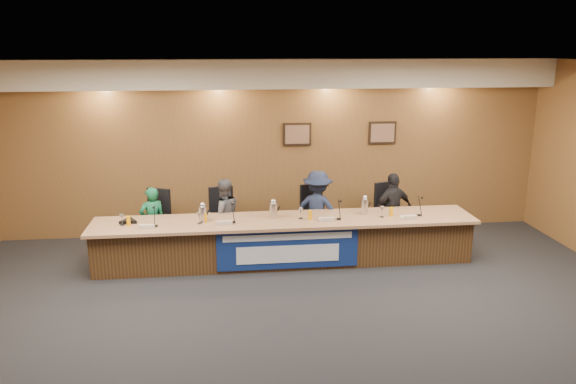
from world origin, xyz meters
name	(u,v)px	position (x,y,z in m)	size (l,w,h in m)	color
floor	(307,335)	(0.00, 0.00, 0.00)	(10.00, 10.00, 0.00)	black
ceiling	(309,68)	(0.00, 0.00, 3.20)	(10.00, 8.00, 0.04)	silver
wall_back	(275,148)	(0.00, 4.00, 1.60)	(10.00, 0.04, 3.20)	brown
soffit	(276,74)	(0.00, 3.75, 2.95)	(10.00, 0.50, 0.50)	beige
dais_body	(285,242)	(0.00, 2.40, 0.35)	(6.00, 0.80, 0.70)	#452C16
dais_top	(285,221)	(0.00, 2.35, 0.72)	(6.10, 0.95, 0.05)	#A47550
banner	(288,249)	(0.00, 1.99, 0.38)	(2.20, 0.02, 0.65)	navy
banner_text_upper	(288,237)	(0.00, 1.97, 0.58)	(2.00, 0.01, 0.10)	silver
banner_text_lower	(288,254)	(0.00, 1.97, 0.30)	(1.60, 0.01, 0.28)	silver
wall_photo_left	(297,134)	(0.40, 3.97, 1.85)	(0.52, 0.04, 0.42)	black
wall_photo_right	(382,133)	(2.00, 3.97, 1.85)	(0.52, 0.04, 0.42)	black
panelist_a	(153,221)	(-2.16, 2.98, 0.59)	(0.43, 0.28, 1.18)	#125F3A
panelist_b	(224,216)	(-0.98, 2.98, 0.64)	(0.62, 0.49, 1.28)	#505056
panelist_c	(317,210)	(0.63, 2.98, 0.69)	(0.89, 0.51, 1.38)	#18203A
panelist_d	(393,210)	(1.96, 2.98, 0.65)	(0.76, 0.32, 1.30)	black
office_chair_a	(154,226)	(-2.16, 3.08, 0.48)	(0.48, 0.48, 0.08)	black
office_chair_b	(224,223)	(-0.98, 3.08, 0.48)	(0.48, 0.48, 0.08)	black
office_chair_c	(316,220)	(0.63, 3.08, 0.48)	(0.48, 0.48, 0.08)	black
office_chair_d	(391,217)	(1.96, 3.08, 0.48)	(0.48, 0.48, 0.08)	black
nameplate_a	(147,226)	(-2.13, 2.09, 0.80)	(0.24, 0.06, 0.09)	white
microphone_a	(156,226)	(-2.01, 2.21, 0.76)	(0.07, 0.07, 0.02)	black
juice_glass_a	(128,221)	(-2.43, 2.30, 0.82)	(0.06, 0.06, 0.15)	#FC9F02
water_glass_a	(122,220)	(-2.53, 2.32, 0.84)	(0.08, 0.08, 0.18)	silver
nameplate_b	(225,223)	(-0.96, 2.13, 0.80)	(0.24, 0.06, 0.09)	white
microphone_b	(233,222)	(-0.83, 2.27, 0.76)	(0.07, 0.07, 0.02)	black
juice_glass_b	(205,218)	(-1.27, 2.33, 0.82)	(0.06, 0.06, 0.15)	#FC9F02
water_glass_b	(199,218)	(-1.35, 2.27, 0.84)	(0.08, 0.08, 0.18)	silver
nameplate_c	(327,219)	(0.64, 2.13, 0.80)	(0.24, 0.06, 0.09)	white
microphone_c	(339,219)	(0.84, 2.23, 0.76)	(0.07, 0.07, 0.02)	black
juice_glass_c	(310,215)	(0.39, 2.28, 0.82)	(0.06, 0.06, 0.15)	#FC9F02
water_glass_c	(301,213)	(0.24, 2.34, 0.84)	(0.08, 0.08, 0.18)	silver
nameplate_d	(410,217)	(1.96, 2.08, 0.80)	(0.24, 0.06, 0.09)	white
microphone_d	(419,215)	(2.18, 2.28, 0.76)	(0.07, 0.07, 0.02)	black
juice_glass_d	(391,212)	(1.72, 2.31, 0.82)	(0.06, 0.06, 0.15)	#FC9F02
water_glass_d	(382,212)	(1.56, 2.27, 0.84)	(0.08, 0.08, 0.18)	silver
carafe_left	(203,214)	(-1.30, 2.36, 0.87)	(0.13, 0.13, 0.25)	silver
carafe_mid	(273,210)	(-0.18, 2.44, 0.87)	(0.13, 0.13, 0.25)	silver
carafe_right	(365,207)	(1.32, 2.46, 0.88)	(0.12, 0.12, 0.26)	silver
speakerphone	(129,221)	(-2.45, 2.45, 0.78)	(0.32, 0.32, 0.05)	black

